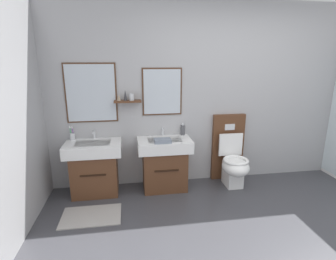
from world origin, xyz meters
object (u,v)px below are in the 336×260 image
at_px(toothbrush_cup, 72,136).
at_px(soap_dispenser, 183,130).
at_px(toilet, 231,159).
at_px(vanity_sink_left, 95,166).
at_px(folded_hand_towel, 163,141).
at_px(vanity_sink_right, 164,162).

height_order(toothbrush_cup, soap_dispenser, toothbrush_cup).
xyz_separation_m(toothbrush_cup, soap_dispenser, (1.52, 0.01, 0.02)).
distance_m(toilet, soap_dispenser, 0.83).
relative_size(vanity_sink_left, toothbrush_cup, 3.79).
bearing_deg(toothbrush_cup, folded_hand_towel, -13.92).
distance_m(vanity_sink_left, toilet, 1.93).
bearing_deg(vanity_sink_left, toothbrush_cup, 150.88).
relative_size(vanity_sink_right, toothbrush_cup, 3.79).
distance_m(vanity_sink_left, toothbrush_cup, 0.51).
bearing_deg(vanity_sink_right, vanity_sink_left, 180.00).
relative_size(toilet, toothbrush_cup, 5.21).
bearing_deg(toilet, vanity_sink_right, 179.83).
distance_m(toothbrush_cup, soap_dispenser, 1.52).
distance_m(vanity_sink_left, folded_hand_towel, 0.98).
distance_m(toilet, toothbrush_cup, 2.26).
relative_size(vanity_sink_right, soap_dispenser, 4.19).
height_order(vanity_sink_right, toilet, toilet).
height_order(vanity_sink_right, toothbrush_cup, toothbrush_cup).
distance_m(vanity_sink_left, vanity_sink_right, 0.95).
xyz_separation_m(vanity_sink_left, vanity_sink_right, (0.95, 0.00, 0.00)).
height_order(vanity_sink_left, toilet, toilet).
xyz_separation_m(vanity_sink_right, toilet, (0.99, -0.00, -0.01)).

